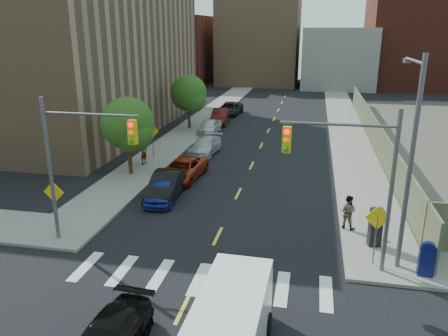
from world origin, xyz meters
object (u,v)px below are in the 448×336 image
at_px(parked_car_maroon, 220,116).
at_px(parked_car_grey, 229,109).
at_px(parked_car_white, 210,127).
at_px(pedestrian_east, 348,212).
at_px(parked_car_red, 183,169).
at_px(cargo_van, 231,326).
at_px(parked_car_silver, 205,146).
at_px(parked_car_black, 166,185).
at_px(mailbox, 427,259).
at_px(parked_car_blue, 163,190).
at_px(payphone, 375,227).
at_px(pedestrian_west, 144,152).

distance_m(parked_car_maroon, parked_car_grey, 5.22).
distance_m(parked_car_white, pedestrian_east, 22.85).
xyz_separation_m(parked_car_red, cargo_van, (6.40, -16.16, 0.53)).
bearing_deg(parked_car_white, parked_car_silver, -77.14).
distance_m(parked_car_black, cargo_van, 14.28).
xyz_separation_m(parked_car_red, parked_car_grey, (-1.30, 23.74, 0.03)).
bearing_deg(parked_car_silver, parked_car_red, -85.69).
height_order(cargo_van, mailbox, cargo_van).
relative_size(parked_car_white, pedestrian_east, 2.36).
relative_size(cargo_van, pedestrian_east, 2.91).
xyz_separation_m(parked_car_blue, parked_car_maroon, (-1.30, 22.52, 0.09)).
xyz_separation_m(parked_car_red, parked_car_white, (-1.30, 13.52, 0.01)).
relative_size(parked_car_grey, cargo_van, 1.02).
relative_size(parked_car_red, pedestrian_east, 2.85).
bearing_deg(parked_car_maroon, parked_car_grey, 85.10).
xyz_separation_m(parked_car_grey, cargo_van, (7.70, -39.90, 0.50)).
relative_size(parked_car_red, payphone, 2.72).
bearing_deg(parked_car_grey, payphone, -63.51).
bearing_deg(payphone, parked_car_blue, 152.02).
bearing_deg(mailbox, cargo_van, -132.26).
height_order(cargo_van, pedestrian_west, cargo_van).
distance_m(parked_car_black, parked_car_maroon, 21.96).
bearing_deg(parked_car_red, cargo_van, -63.29).
relative_size(mailbox, payphone, 0.80).
relative_size(parked_car_silver, pedestrian_west, 2.59).
height_order(parked_car_black, pedestrian_east, pedestrian_east).
distance_m(parked_car_red, parked_car_silver, 6.50).
bearing_deg(parked_car_black, pedestrian_west, 119.86).
bearing_deg(parked_car_black, parked_car_silver, 87.13).
distance_m(parked_car_white, parked_car_grey, 10.22).
bearing_deg(parked_car_silver, parked_car_blue, -85.69).
distance_m(parked_car_black, parked_car_grey, 27.18).
bearing_deg(pedestrian_west, parked_car_white, 1.60).
bearing_deg(payphone, pedestrian_west, 136.47).
bearing_deg(parked_car_grey, parked_car_blue, -83.18).
relative_size(parked_car_red, cargo_van, 0.98).
height_order(parked_car_maroon, payphone, payphone).
bearing_deg(pedestrian_west, mailbox, -112.03).
bearing_deg(pedestrian_west, parked_car_silver, -28.00).
height_order(parked_car_silver, mailbox, mailbox).
height_order(parked_car_red, payphone, payphone).
bearing_deg(parked_car_blue, parked_car_maroon, 88.25).
bearing_deg(mailbox, payphone, 134.41).
bearing_deg(parked_car_black, parked_car_grey, 89.87).
height_order(parked_car_white, payphone, payphone).
distance_m(parked_car_silver, parked_car_maroon, 12.10).
xyz_separation_m(parked_car_white, mailbox, (14.70, -23.47, 0.15)).
bearing_deg(parked_car_maroon, payphone, -68.65).
bearing_deg(payphone, parked_car_red, 136.21).
height_order(parked_car_maroon, pedestrian_east, pedestrian_east).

